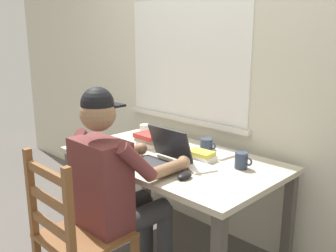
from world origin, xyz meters
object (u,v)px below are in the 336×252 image
laptop (160,157)px  book_stack_side (202,156)px  coffee_mug_dark (207,145)px  coffee_mug_spare (242,161)px  book_stack_main (150,139)px  computer_mouse (185,176)px  wooden_chair (76,236)px  seated_person (117,183)px  desk (172,168)px  coffee_mug_white (145,130)px

laptop → book_stack_side: bearing=62.8°
coffee_mug_dark → coffee_mug_spare: bearing=-18.6°
laptop → book_stack_main: size_ratio=1.54×
computer_mouse → coffee_mug_dark: size_ratio=0.80×
wooden_chair → coffee_mug_dark: (0.05, 1.03, 0.30)m
book_stack_main → coffee_mug_spare: bearing=5.8°
seated_person → computer_mouse: (0.28, 0.26, 0.05)m
desk → coffee_mug_white: (-0.52, 0.23, 0.13)m
coffee_mug_white → book_stack_main: size_ratio=0.56×
coffee_mug_white → computer_mouse: bearing=-28.6°
book_stack_side → book_stack_main: bearing=-177.0°
laptop → coffee_mug_dark: bearing=86.2°
wooden_chair → coffee_mug_white: bearing=119.1°
laptop → coffee_mug_dark: 0.43m
wooden_chair → coffee_mug_dark: 1.07m
coffee_mug_spare → book_stack_main: coffee_mug_spare is taller
wooden_chair → coffee_mug_spare: wooden_chair is taller
coffee_mug_spare → desk: bearing=-163.5°
seated_person → coffee_mug_spare: seated_person is taller
seated_person → book_stack_side: size_ratio=6.94×
seated_person → wooden_chair: (-0.00, -0.28, -0.22)m
coffee_mug_white → coffee_mug_dark: size_ratio=0.97×
desk → coffee_mug_white: coffee_mug_white is taller
laptop → coffee_mug_spare: laptop is taller
laptop → coffee_mug_white: laptop is taller
seated_person → coffee_mug_spare: (0.42, 0.63, 0.08)m
coffee_mug_dark → book_stack_main: 0.42m
computer_mouse → coffee_mug_white: size_ratio=0.83×
coffee_mug_white → coffee_mug_dark: bearing=2.6°
book_stack_side → wooden_chair: bearing=-100.0°
wooden_chair → laptop: size_ratio=2.82×
laptop → seated_person: bearing=-93.6°
book_stack_side → coffee_mug_spare: bearing=10.6°
seated_person → coffee_mug_white: size_ratio=10.20×
book_stack_main → book_stack_side: size_ratio=1.21×
laptop → computer_mouse: laptop is taller
computer_mouse → book_stack_side: size_ratio=0.56×
laptop → book_stack_main: bearing=145.8°
coffee_mug_spare → book_stack_side: (-0.27, -0.05, -0.02)m
laptop → coffee_mug_white: size_ratio=2.73×
coffee_mug_spare → book_stack_main: (-0.73, -0.07, -0.00)m
wooden_chair → coffee_mug_spare: bearing=65.3°
coffee_mug_white → book_stack_side: size_ratio=0.68×
book_stack_main → book_stack_side: bearing=3.0°
desk → laptop: laptop is taller
desk → laptop: size_ratio=4.37×
book_stack_side → laptop: bearing=-117.2°
desk → book_stack_side: size_ratio=8.10×
seated_person → coffee_mug_white: bearing=127.7°
coffee_mug_dark → coffee_mug_spare: coffee_mug_spare is taller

